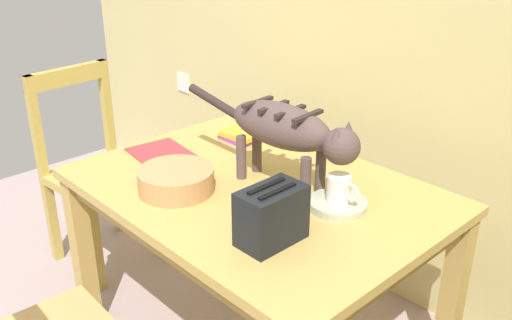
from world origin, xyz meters
The scene contains 10 objects.
wall_rear centered at (0.00, 2.13, 1.25)m, with size 4.45×0.11×2.50m.
dining_table centered at (0.04, 1.38, 0.64)m, with size 1.27×0.92×0.72m.
cat centered at (0.12, 1.45, 0.94)m, with size 0.75×0.19×0.30m.
saucer_bowl centered at (0.34, 1.47, 0.74)m, with size 0.19×0.19×0.03m, color #AEB9A3.
coffee_mug centered at (0.34, 1.47, 0.80)m, with size 0.12×0.08×0.09m.
magazine centered at (-0.42, 1.30, 0.73)m, with size 0.28×0.21×0.01m, color #D6333D.
book_stack centered at (-0.32, 1.63, 0.74)m, with size 0.17×0.13×0.04m.
wicker_basket centered at (-0.13, 1.16, 0.77)m, with size 0.26×0.26×0.08m.
toaster centered at (0.33, 1.17, 0.81)m, with size 0.12×0.20×0.18m.
wooden_chair_near centered at (-0.98, 1.29, 0.47)m, with size 0.45×0.45×0.95m.
Camera 1 is at (1.33, 0.16, 1.62)m, focal length 39.65 mm.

